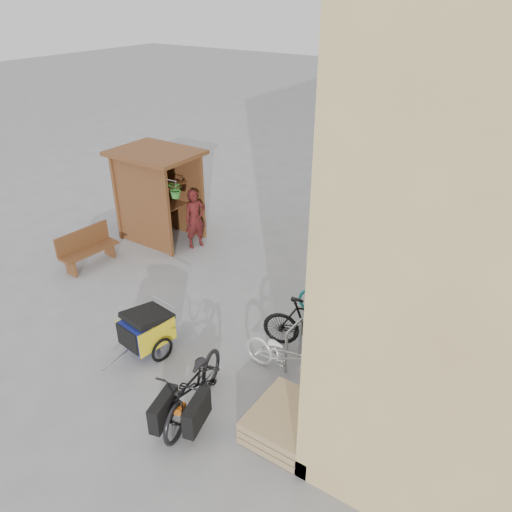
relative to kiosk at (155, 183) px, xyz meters
The scene contains 17 objects.
ground 4.39m from the kiosk, 37.02° to the right, with size 80.00×80.00×0.00m, color gray.
kiosk is the anchor object (origin of this frame).
bike_rack 5.67m from the kiosk, ahead, with size 0.05×5.35×0.86m.
pallet_stack 7.50m from the kiosk, 31.66° to the right, with size 1.00×1.20×0.40m.
bench 2.36m from the kiosk, 100.91° to the right, with size 0.54×1.47×0.92m.
shopping_carts 7.75m from the kiosk, 35.24° to the left, with size 0.56×2.23×1.01m.
child_trailer 4.91m from the kiosk, 49.14° to the right, with size 0.94×1.53×0.89m.
cargo_bike 6.58m from the kiosk, 41.71° to the right, with size 1.14×2.06×1.02m.
person_kiosk 1.40m from the kiosk, ahead, with size 0.56×0.37×1.55m, color maroon.
bike_0 6.39m from the kiosk, 26.53° to the right, with size 0.59×1.69×0.89m, color white.
bike_1 6.03m from the kiosk, 18.96° to the right, with size 0.51×1.80×1.08m, color black.
bike_2 5.81m from the kiosk, ahead, with size 0.62×1.77×0.93m, color teal.
bike_3 5.87m from the kiosk, ahead, with size 0.45×1.59×0.96m, color black.
bike_4 5.77m from the kiosk, ahead, with size 0.57×1.63×0.86m, color silver.
bike_5 5.69m from the kiosk, ahead, with size 0.50×1.78×1.07m, color white.
bike_6 5.94m from the kiosk, 15.61° to the left, with size 0.56×1.61×0.84m, color maroon.
bike_7 5.94m from the kiosk, 18.59° to the left, with size 0.51×1.82×1.10m, color silver.
Camera 1 is at (5.64, -6.16, 6.02)m, focal length 35.00 mm.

